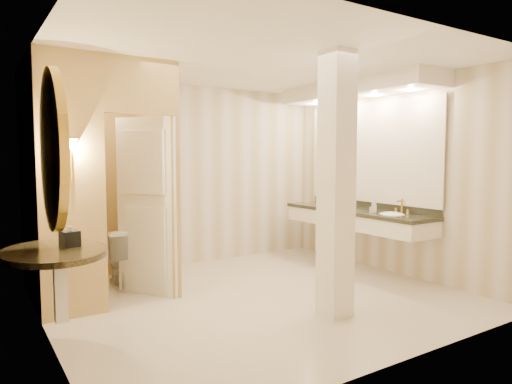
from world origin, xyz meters
The scene contains 16 objects.
floor centered at (0.00, 0.00, 0.00)m, with size 4.50×4.50×0.00m, color beige.
ceiling centered at (0.00, 0.00, 2.70)m, with size 4.50×4.50×0.00m, color white.
wall_back centered at (0.00, 2.00, 1.35)m, with size 4.50×0.02×2.70m, color silver.
wall_front centered at (0.00, -2.00, 1.35)m, with size 4.50×0.02×2.70m, color silver.
wall_left centered at (-2.25, 0.00, 1.35)m, with size 0.02×4.00×2.70m, color silver.
wall_right centered at (2.25, 0.00, 1.35)m, with size 0.02×4.00×2.70m, color silver.
toilet_closet centered at (-1.13, 0.96, 1.39)m, with size 1.50×1.55×2.70m.
wall_sconce centered at (-1.93, 0.43, 1.73)m, with size 0.14×0.14×0.42m.
vanity centered at (1.98, 0.40, 1.63)m, with size 0.75×2.63×2.09m.
console_shelf centered at (-2.21, -0.29, 1.35)m, with size 1.04×1.04×1.97m.
pillar centered at (0.35, -0.90, 1.35)m, with size 0.28×0.28×2.70m, color white.
tissue_box centered at (-2.09, -0.24, 0.94)m, with size 0.14×0.14×0.14m, color black.
toilet centered at (-1.19, 1.35, 0.37)m, with size 0.42×0.73×0.75m, color white.
soap_bottle_a centered at (1.84, -0.01, 0.93)m, with size 0.05×0.05×0.12m, color beige.
soap_bottle_b centered at (1.88, 0.84, 0.93)m, with size 0.08×0.08×0.11m, color silver.
soap_bottle_c centered at (1.89, 0.01, 0.97)m, with size 0.07×0.07×0.19m, color #C6B28C.
Camera 1 is at (-2.84, -4.34, 1.66)m, focal length 32.00 mm.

